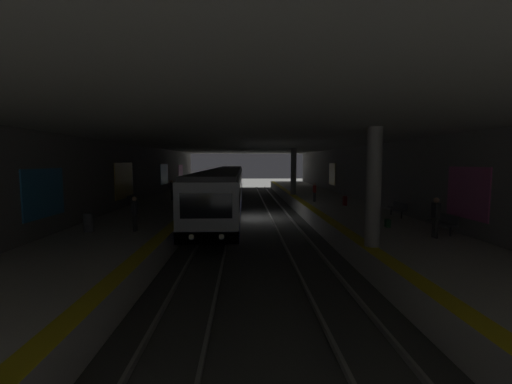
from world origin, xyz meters
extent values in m
plane|color=#42423F|center=(0.00, 0.00, 0.00)|extent=(120.00, 120.00, 0.00)
cube|color=gray|center=(0.00, -2.92, 0.08)|extent=(60.00, 0.09, 0.16)
cube|color=gray|center=(0.00, -1.48, 0.08)|extent=(60.00, 0.09, 0.16)
cube|color=gray|center=(0.00, 1.48, 0.08)|extent=(60.00, 0.09, 0.16)
cube|color=gray|center=(0.00, 2.92, 0.08)|extent=(60.00, 0.09, 0.16)
cube|color=beige|center=(0.00, -6.55, 0.53)|extent=(60.00, 5.30, 1.05)
cube|color=yellow|center=(0.00, -4.20, 1.05)|extent=(60.00, 0.60, 0.01)
cube|color=beige|center=(0.00, 6.55, 0.53)|extent=(60.00, 5.30, 1.05)
cube|color=yellow|center=(0.00, 4.20, 1.05)|extent=(60.00, 0.60, 0.01)
cube|color=slate|center=(0.00, -9.45, 2.80)|extent=(60.00, 0.50, 5.60)
cube|color=#BF4C8C|center=(-11.10, -9.17, 2.95)|extent=(2.72, 0.06, 2.25)
cube|color=gold|center=(11.31, -9.17, 2.95)|extent=(2.44, 0.06, 2.39)
cube|color=slate|center=(0.00, 9.45, 2.80)|extent=(60.00, 0.50, 5.60)
cube|color=#338CCC|center=(-10.64, 9.17, 2.95)|extent=(2.97, 0.06, 2.11)
cube|color=gold|center=(-0.92, 9.17, 2.95)|extent=(3.58, 0.06, 2.56)
cube|color=#338CCC|center=(11.29, 9.17, 2.95)|extent=(3.28, 0.06, 2.17)
cube|color=#BF4C8C|center=(20.79, 9.17, 2.95)|extent=(2.97, 0.06, 1.83)
cube|color=#ADAAA3|center=(0.00, 0.00, 5.80)|extent=(60.00, 19.40, 0.40)
cylinder|color=gray|center=(-12.78, -4.35, 3.33)|extent=(0.56, 0.56, 4.55)
cylinder|color=gray|center=(7.71, -4.35, 3.33)|extent=(0.56, 0.56, 4.55)
cube|color=#B7BCC6|center=(-2.33, 2.20, 2.06)|extent=(17.28, 2.80, 2.70)
cube|color=navy|center=(-2.33, 2.20, 0.99)|extent=(17.28, 2.82, 0.56)
cube|color=black|center=(-2.33, 2.20, 2.41)|extent=(15.90, 2.83, 0.90)
cube|color=#47474C|center=(-2.33, 2.20, 3.53)|extent=(16.94, 2.58, 0.24)
cube|color=black|center=(-7.09, 2.20, 0.54)|extent=(2.20, 1.64, 0.76)
cube|color=black|center=(2.42, 2.20, 0.54)|extent=(2.20, 1.64, 0.76)
cube|color=black|center=(-10.99, 2.20, 2.41)|extent=(0.04, 2.24, 1.10)
cylinder|color=silver|center=(-10.99, 1.55, 1.06)|extent=(0.04, 0.24, 0.24)
cylinder|color=silver|center=(-10.99, 2.85, 1.06)|extent=(0.04, 0.24, 0.24)
cube|color=#B7BCC6|center=(15.55, 2.20, 2.06)|extent=(17.28, 2.80, 2.70)
cube|color=navy|center=(15.55, 2.20, 0.99)|extent=(17.28, 2.82, 0.56)
cube|color=black|center=(15.55, 2.20, 2.41)|extent=(15.90, 2.83, 0.90)
cube|color=#47474C|center=(15.55, 2.20, 3.53)|extent=(16.94, 2.58, 0.24)
cube|color=black|center=(10.80, 2.20, 0.54)|extent=(2.20, 1.64, 0.76)
cube|color=black|center=(20.30, 2.20, 0.54)|extent=(2.20, 1.64, 0.76)
cylinder|color=#262628|center=(-11.19, -8.45, 1.26)|extent=(0.08, 0.08, 0.42)
cylinder|color=#262628|center=(-9.83, -8.45, 1.26)|extent=(0.08, 0.08, 0.42)
cube|color=#4C4C51|center=(-10.51, -8.45, 1.51)|extent=(1.70, 0.44, 0.08)
cube|color=#4C4C51|center=(-10.51, -8.67, 1.71)|extent=(1.70, 0.06, 0.40)
cylinder|color=#262628|center=(-6.64, -8.45, 1.26)|extent=(0.08, 0.08, 0.42)
cylinder|color=#262628|center=(-5.28, -8.45, 1.26)|extent=(0.08, 0.08, 0.42)
cube|color=#4C4C51|center=(-5.96, -8.45, 1.51)|extent=(1.70, 0.44, 0.08)
cube|color=#4C4C51|center=(-5.96, -8.67, 1.71)|extent=(1.70, 0.06, 0.40)
cylinder|color=#262628|center=(-1.68, 8.45, 1.26)|extent=(0.08, 0.08, 0.42)
cylinder|color=#262628|center=(-0.32, 8.45, 1.26)|extent=(0.08, 0.08, 0.42)
cube|color=#4C4C51|center=(-1.00, 8.45, 1.51)|extent=(1.70, 0.44, 0.08)
cube|color=#4C4C51|center=(-1.00, 8.67, 1.71)|extent=(1.70, 0.06, 0.40)
cylinder|color=#262628|center=(10.90, 8.45, 1.26)|extent=(0.08, 0.08, 0.42)
cylinder|color=#262628|center=(12.26, 8.45, 1.26)|extent=(0.08, 0.08, 0.42)
cube|color=#4C4C51|center=(11.58, 8.45, 1.51)|extent=(1.70, 0.44, 0.08)
cube|color=#4C4C51|center=(11.58, 8.67, 1.71)|extent=(1.70, 0.06, 0.40)
cylinder|color=#343434|center=(1.49, -5.16, 1.44)|extent=(0.16, 0.16, 0.78)
cylinder|color=#343434|center=(1.69, -5.16, 1.44)|extent=(0.16, 0.16, 0.78)
cube|color=maroon|center=(1.59, -5.16, 2.10)|extent=(0.36, 0.22, 0.55)
cylinder|color=maroon|center=(1.34, -5.16, 2.05)|extent=(0.10, 0.10, 0.52)
cylinder|color=maroon|center=(1.84, -5.16, 2.05)|extent=(0.10, 0.10, 0.52)
sphere|color=tan|center=(1.59, -5.16, 2.48)|extent=(0.21, 0.21, 0.21)
cylinder|color=black|center=(3.18, 6.69, 1.48)|extent=(0.16, 0.16, 0.86)
cylinder|color=black|center=(3.38, 6.69, 1.48)|extent=(0.16, 0.16, 0.86)
cube|color=#333338|center=(3.28, 6.69, 2.22)|extent=(0.36, 0.22, 0.61)
cylinder|color=#333338|center=(3.03, 6.69, 2.17)|extent=(0.10, 0.10, 0.58)
cylinder|color=#333338|center=(3.53, 6.69, 2.17)|extent=(0.10, 0.10, 0.58)
sphere|color=tan|center=(3.28, 6.69, 2.64)|extent=(0.23, 0.23, 0.23)
cylinder|color=#2A2A2A|center=(-9.69, 5.68, 1.46)|extent=(0.16, 0.16, 0.82)
cylinder|color=#2A2A2A|center=(-9.49, 5.68, 1.46)|extent=(0.16, 0.16, 0.82)
cube|color=#333338|center=(-9.59, 5.68, 2.17)|extent=(0.36, 0.22, 0.58)
cylinder|color=#333338|center=(-9.84, 5.68, 2.12)|extent=(0.10, 0.10, 0.55)
cylinder|color=#333338|center=(-9.34, 5.68, 2.12)|extent=(0.10, 0.10, 0.55)
sphere|color=tan|center=(-9.59, 5.68, 2.57)|extent=(0.22, 0.22, 0.22)
cylinder|color=#303030|center=(-11.60, -7.58, 1.49)|extent=(0.16, 0.16, 0.88)
cylinder|color=#303030|center=(-11.40, -7.58, 1.49)|extent=(0.16, 0.16, 0.88)
cube|color=#333338|center=(-11.50, -7.58, 2.24)|extent=(0.36, 0.22, 0.62)
cylinder|color=#333338|center=(-11.75, -7.58, 2.19)|extent=(0.10, 0.10, 0.59)
cylinder|color=#333338|center=(-11.25, -7.58, 2.19)|extent=(0.10, 0.10, 0.59)
sphere|color=tan|center=(-11.50, -7.58, 2.67)|extent=(0.24, 0.24, 0.24)
cube|color=maroon|center=(-0.82, -6.93, 1.40)|extent=(0.37, 0.23, 0.70)
cylinder|color=#333333|center=(-0.82, -6.93, 1.90)|extent=(0.02, 0.02, 0.30)
cube|color=#1E512D|center=(-9.14, -6.55, 1.25)|extent=(0.30, 0.20, 0.40)
cylinder|color=#595B5E|center=(-9.66, 7.80, 1.48)|extent=(0.44, 0.44, 0.85)
camera|label=1|loc=(-25.31, 0.59, 4.30)|focal=23.55mm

